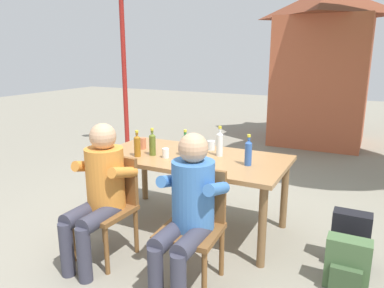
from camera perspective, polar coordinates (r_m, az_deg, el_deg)
The scene contains 20 objects.
ground_plane at distance 3.85m, azimuth 0.00°, elevation -12.69°, with size 24.00×24.00×0.00m, color gray.
dining_table at distance 3.60m, azimuth 0.00°, elevation -3.13°, with size 1.84×0.95×0.75m.
chair_near_left at distance 3.26m, azimuth -12.79°, elevation -8.73°, with size 0.46×0.46×0.87m.
chair_near_right at distance 2.85m, azimuth 0.36°, elevation -11.83°, with size 0.47×0.47×0.87m.
person_in_white_shirt at distance 3.13m, azimuth -14.28°, elevation -6.54°, with size 0.47×0.62×1.18m.
person_in_plaid_shirt at distance 2.69m, azimuth -0.58°, elevation -9.56°, with size 0.47×0.62×1.18m.
bottle_blue at distance 3.29m, azimuth 8.81°, elevation -1.27°, with size 0.06×0.06×0.28m.
bottle_green at distance 3.54m, azimuth -1.07°, elevation -0.12°, with size 0.06×0.06×0.26m.
bottle_amber at distance 3.57m, azimuth -8.57°, elevation -0.19°, with size 0.06×0.06×0.26m.
bottle_clear at distance 3.55m, azimuth 4.36°, elevation 0.12°, with size 0.06×0.06×0.30m.
bottle_olive at distance 3.59m, azimuth -6.22°, elevation 0.06°, with size 0.06×0.06×0.27m.
cup_glass at distance 3.79m, azimuth 3.01°, elevation -0.21°, with size 0.08×0.08×0.10m, color silver.
cup_terracotta at distance 3.86m, azimuth -7.68°, elevation 0.11°, with size 0.07×0.07×0.12m, color #BC6B47.
cup_white at distance 3.51m, azimuth -4.14°, elevation -1.42°, with size 0.07×0.07×0.09m, color white.
cup_steel at distance 3.36m, azimuth -0.80°, elevation -2.11°, with size 0.07×0.07×0.09m, color #B2B7BC.
table_knife at distance 3.83m, azimuth -11.95°, elevation -1.00°, with size 0.12×0.23×0.01m.
backpack_by_near_side at distance 3.09m, azimuth 23.11°, elevation -17.06°, with size 0.31×0.21×0.40m.
backpack_by_far_side at distance 3.40m, azimuth 23.50°, elevation -13.60°, with size 0.30×0.21×0.46m.
brick_kiosk at distance 7.59m, azimuth 19.81°, elevation 11.75°, with size 1.89×1.91×2.93m.
lamp_post at distance 6.48m, azimuth -10.85°, elevation 17.39°, with size 0.56×0.20×3.05m.
Camera 1 is at (1.54, -3.07, 1.73)m, focal length 34.07 mm.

